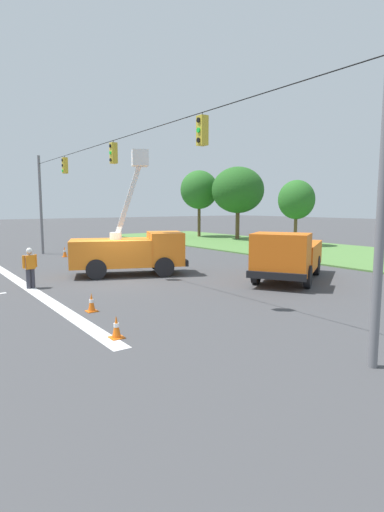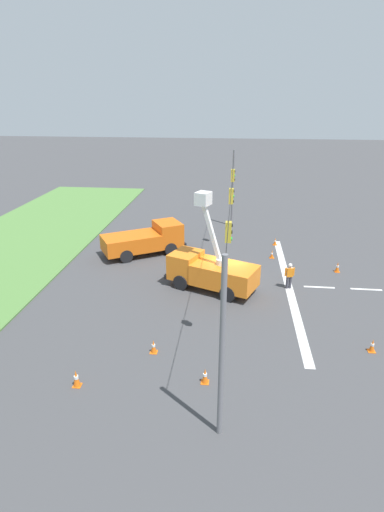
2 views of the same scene
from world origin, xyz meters
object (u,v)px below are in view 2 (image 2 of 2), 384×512
(utility_truck_support_near, at_px, (146,239))
(traffic_cone_foreground_right, at_px, (275,242))
(road_worker, at_px, (289,274))
(traffic_cone_near_bucket, at_px, (76,378))
(traffic_cone_mid_left, at_px, (154,346))
(traffic_cone_mid_right, at_px, (338,267))
(traffic_cone_lane_edge_b, at_px, (205,376))
(traffic_cone_foreground_left, at_px, (372,346))
(utility_truck_bucket_lift, at_px, (210,269))
(traffic_cone_lane_edge_a, at_px, (272,254))

(utility_truck_support_near, height_order, traffic_cone_foreground_right, utility_truck_support_near)
(road_worker, height_order, traffic_cone_near_bucket, road_worker)
(traffic_cone_foreground_right, relative_size, traffic_cone_mid_left, 0.89)
(road_worker, xyz_separation_m, traffic_cone_mid_left, (-7.94, 7.40, -0.65))
(utility_truck_support_near, height_order, traffic_cone_mid_right, utility_truck_support_near)
(utility_truck_support_near, relative_size, traffic_cone_foreground_right, 10.70)
(utility_truck_support_near, relative_size, traffic_cone_lane_edge_b, 9.07)
(traffic_cone_foreground_left, bearing_deg, traffic_cone_mid_right, -2.88)
(traffic_cone_mid_left, bearing_deg, traffic_cone_near_bucket, 134.34)
(utility_truck_bucket_lift, relative_size, traffic_cone_lane_edge_b, 8.56)
(traffic_cone_mid_right, bearing_deg, utility_truck_support_near, 81.72)
(traffic_cone_mid_right, relative_size, traffic_cone_lane_edge_a, 1.16)
(utility_truck_bucket_lift, height_order, traffic_cone_mid_right, utility_truck_bucket_lift)
(traffic_cone_near_bucket, bearing_deg, utility_truck_support_near, 1.33)
(traffic_cone_lane_edge_a, xyz_separation_m, traffic_cone_lane_edge_b, (-15.15, 4.04, 0.06))
(traffic_cone_lane_edge_a, relative_size, traffic_cone_lane_edge_b, 0.87)
(traffic_cone_foreground_right, bearing_deg, traffic_cone_lane_edge_b, 165.99)
(utility_truck_bucket_lift, height_order, traffic_cone_lane_edge_b, utility_truck_bucket_lift)
(road_worker, bearing_deg, utility_truck_support_near, 64.05)
(road_worker, bearing_deg, traffic_cone_near_bucket, 136.30)
(traffic_cone_foreground_right, xyz_separation_m, traffic_cone_lane_edge_b, (-18.16, 4.53, 0.06))
(road_worker, height_order, traffic_cone_mid_left, road_worker)
(traffic_cone_foreground_right, relative_size, traffic_cone_lane_edge_b, 0.85)
(traffic_cone_mid_right, bearing_deg, utility_truck_bucket_lift, 112.33)
(utility_truck_support_near, xyz_separation_m, traffic_cone_foreground_left, (-11.84, -13.91, -0.86))
(utility_truck_support_near, distance_m, traffic_cone_foreground_left, 18.29)
(traffic_cone_mid_left, relative_size, traffic_cone_mid_right, 0.95)
(utility_truck_bucket_lift, distance_m, traffic_cone_foreground_left, 10.44)
(utility_truck_bucket_lift, xyz_separation_m, traffic_cone_foreground_right, (8.86, -4.93, -1.06))
(utility_truck_support_near, distance_m, traffic_cone_near_bucket, 15.90)
(traffic_cone_mid_left, relative_size, traffic_cone_near_bucket, 0.87)
(road_worker, height_order, traffic_cone_lane_edge_a, road_worker)
(traffic_cone_mid_right, height_order, traffic_cone_lane_edge_b, traffic_cone_mid_right)
(utility_truck_support_near, bearing_deg, traffic_cone_lane_edge_a, -89.45)
(utility_truck_support_near, distance_m, traffic_cone_mid_right, 14.57)
(utility_truck_bucket_lift, distance_m, traffic_cone_lane_edge_b, 9.36)
(utility_truck_bucket_lift, xyz_separation_m, traffic_cone_lane_edge_b, (-9.30, -0.40, -0.99))
(traffic_cone_lane_edge_b, bearing_deg, traffic_cone_foreground_right, -14.01)
(traffic_cone_near_bucket, xyz_separation_m, traffic_cone_lane_edge_a, (15.97, -9.56, -0.09))
(utility_truck_bucket_lift, relative_size, traffic_cone_mid_left, 8.96)
(road_worker, relative_size, traffic_cone_mid_left, 2.50)
(traffic_cone_mid_left, distance_m, traffic_cone_lane_edge_a, 14.81)
(traffic_cone_foreground_left, xyz_separation_m, traffic_cone_foreground_right, (14.95, 3.48, -0.03))
(traffic_cone_foreground_left, height_order, traffic_cone_foreground_right, traffic_cone_foreground_left)
(utility_truck_bucket_lift, height_order, road_worker, utility_truck_bucket_lift)
(traffic_cone_foreground_right, xyz_separation_m, traffic_cone_mid_right, (-5.20, -3.97, 0.07))
(traffic_cone_mid_left, distance_m, traffic_cone_near_bucket, 3.97)
(traffic_cone_mid_left, height_order, traffic_cone_mid_right, traffic_cone_mid_right)
(utility_truck_support_near, relative_size, traffic_cone_foreground_left, 9.82)
(utility_truck_support_near, distance_m, traffic_cone_mid_left, 13.52)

